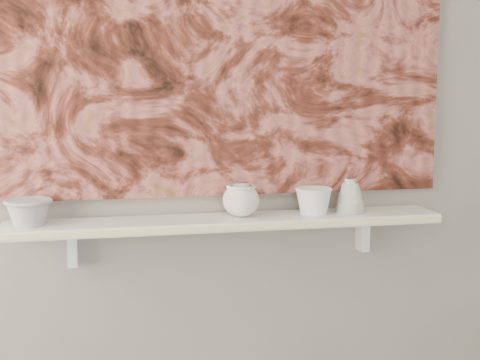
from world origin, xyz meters
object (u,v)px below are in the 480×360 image
object	(u,v)px
painting	(222,25)
bowl_grey	(29,212)
bell_vessel	(350,195)
bowl_white	(314,201)
cup_cream	(241,200)
shelf	(227,222)

from	to	relation	value
painting	bowl_grey	bearing A→B (deg)	-172.50
bell_vessel	bowl_white	xyz separation A→B (m)	(-0.13, 0.00, -0.01)
bowl_grey	bell_vessel	xyz separation A→B (m)	(1.03, 0.00, 0.02)
bowl_grey	bell_vessel	size ratio (longest dim) A/B	1.27
bell_vessel	bowl_white	size ratio (longest dim) A/B	0.94
cup_cream	bowl_grey	bearing A→B (deg)	180.00
bell_vessel	bowl_white	distance (m)	0.13
bowl_white	painting	bearing A→B (deg)	164.43
shelf	painting	distance (m)	0.63
cup_cream	bell_vessel	bearing A→B (deg)	0.00
painting	bowl_white	xyz separation A→B (m)	(0.29, -0.08, -0.57)
bowl_white	bell_vessel	bearing A→B (deg)	0.00
painting	bowl_white	world-z (taller)	painting
cup_cream	bell_vessel	size ratio (longest dim) A/B	1.04
painting	bell_vessel	size ratio (longest dim) A/B	13.19
painting	cup_cream	xyz separation A→B (m)	(0.04, -0.08, -0.56)
bowl_white	shelf	bearing A→B (deg)	180.00
bell_vessel	bowl_white	world-z (taller)	bell_vessel
bowl_grey	bowl_white	xyz separation A→B (m)	(0.90, 0.00, 0.00)
bell_vessel	bowl_grey	bearing A→B (deg)	180.00
shelf	cup_cream	world-z (taller)	cup_cream
bowl_grey	bell_vessel	world-z (taller)	bell_vessel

